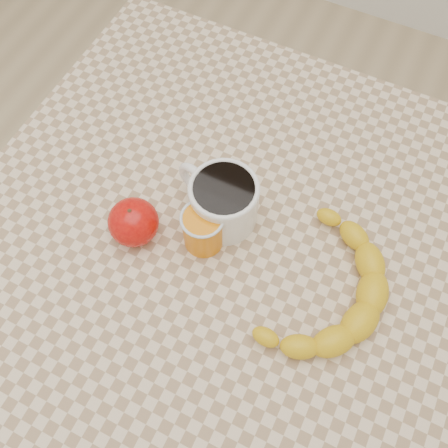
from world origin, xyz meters
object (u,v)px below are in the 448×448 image
at_px(apple, 133,222).
at_px(banana, 325,290).
at_px(table, 224,253).
at_px(orange_juice_glass, 203,229).
at_px(coffee_mug, 222,200).

height_order(apple, banana, apple).
distance_m(table, orange_juice_glass, 0.13).
bearing_deg(orange_juice_glass, apple, -161.20).
height_order(coffee_mug, apple, coffee_mug).
bearing_deg(banana, apple, -160.84).
bearing_deg(table, apple, -151.99).
distance_m(orange_juice_glass, apple, 0.10).
relative_size(coffee_mug, apple, 1.59).
relative_size(orange_juice_glass, banana, 0.23).
relative_size(table, apple, 8.30).
relative_size(coffee_mug, orange_juice_glass, 2.06).
xyz_separation_m(table, coffee_mug, (-0.01, 0.02, 0.13)).
bearing_deg(coffee_mug, table, -58.63).
relative_size(table, banana, 2.52).
relative_size(table, coffee_mug, 5.22).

